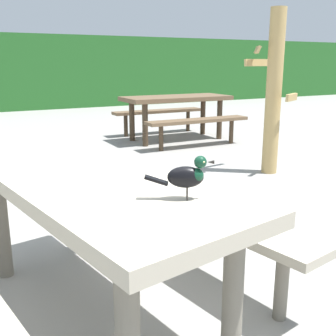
{
  "coord_description": "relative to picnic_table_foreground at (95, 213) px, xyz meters",
  "views": [
    {
      "loc": [
        -0.73,
        -2.15,
        1.29
      ],
      "look_at": [
        0.11,
        -0.61,
        0.84
      ],
      "focal_mm": 44.14,
      "sensor_mm": 36.0,
      "label": 1
    }
  ],
  "objects": [
    {
      "name": "ground_plane",
      "position": [
        0.12,
        0.26,
        -0.56
      ],
      "size": [
        60.0,
        60.0,
        0.0
      ],
      "primitive_type": "plane",
      "color": "gray"
    },
    {
      "name": "bird_grackle",
      "position": [
        0.24,
        -0.5,
        0.29
      ],
      "size": [
        0.26,
        0.16,
        0.18
      ],
      "color": "black",
      "rests_on": "picnic_table_foreground"
    },
    {
      "name": "picnic_table_mid_left",
      "position": [
        2.85,
        4.18,
        0.0
      ],
      "size": [
        1.81,
        1.71,
        0.74
      ],
      "color": "brown",
      "rests_on": "ground"
    },
    {
      "name": "picnic_table_foreground",
      "position": [
        0.0,
        0.0,
        0.0
      ],
      "size": [
        1.95,
        1.97,
        0.74
      ],
      "color": "#B2A893",
      "rests_on": "ground"
    },
    {
      "name": "stalk_post_right_side",
      "position": [
        2.76,
        1.77,
        0.4
      ],
      "size": [
        0.52,
        0.59,
        1.88
      ],
      "color": "tan",
      "rests_on": "ground"
    }
  ]
}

